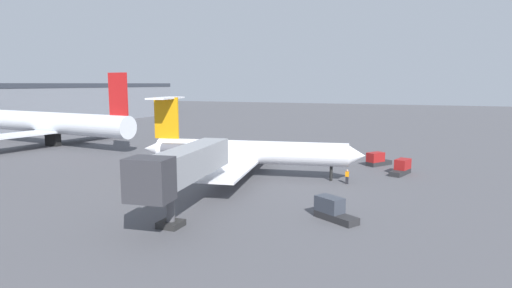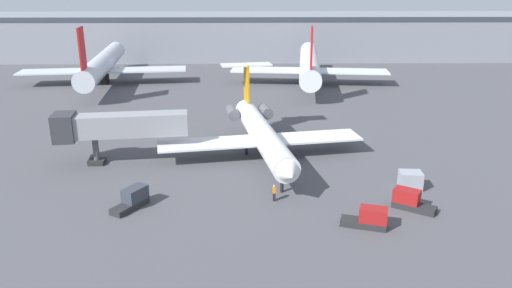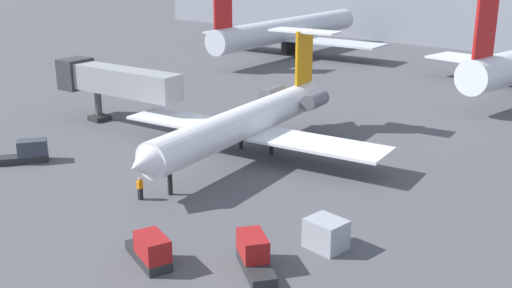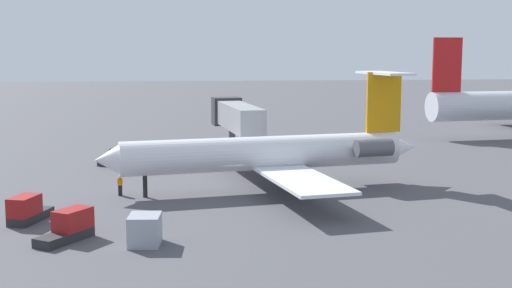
{
  "view_description": "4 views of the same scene",
  "coord_description": "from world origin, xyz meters",
  "px_view_note": "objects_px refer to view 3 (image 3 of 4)",
  "views": [
    {
      "loc": [
        -48.67,
        -16.88,
        11.51
      ],
      "look_at": [
        1.78,
        3.23,
        3.82
      ],
      "focal_mm": 29.99,
      "sensor_mm": 36.0,
      "label": 1
    },
    {
      "loc": [
        -2.53,
        -52.57,
        20.85
      ],
      "look_at": [
        -1.46,
        0.51,
        2.79
      ],
      "focal_mm": 34.23,
      "sensor_mm": 36.0,
      "label": 2
    },
    {
      "loc": [
        33.57,
        -33.76,
        17.17
      ],
      "look_at": [
        2.01,
        1.66,
        2.12
      ],
      "focal_mm": 43.03,
      "sensor_mm": 36.0,
      "label": 3
    },
    {
      "loc": [
        55.01,
        -3.72,
        11.77
      ],
      "look_at": [
        -3.33,
        2.69,
        3.56
      ],
      "focal_mm": 47.74,
      "sensor_mm": 36.0,
      "label": 4
    }
  ],
  "objects_px": {
    "jet_bridge": "(111,80)",
    "parked_airliner_west_end": "(289,30)",
    "regional_jet": "(249,119)",
    "cargo_container_uld": "(326,234)",
    "ground_crew_marshaller": "(140,188)",
    "baggage_tug_spare": "(151,251)",
    "baggage_tug_trailing": "(254,255)",
    "baggage_tug_lead": "(29,152)"
  },
  "relations": [
    {
      "from": "baggage_tug_lead",
      "to": "cargo_container_uld",
      "type": "xyz_separation_m",
      "value": [
        27.99,
        3.83,
        0.08
      ]
    },
    {
      "from": "regional_jet",
      "to": "jet_bridge",
      "type": "relative_size",
      "value": 1.81
    },
    {
      "from": "regional_jet",
      "to": "baggage_tug_spare",
      "type": "relative_size",
      "value": 6.59
    },
    {
      "from": "parked_airliner_west_end",
      "to": "ground_crew_marshaller",
      "type": "bearing_deg",
      "value": -60.53
    },
    {
      "from": "jet_bridge",
      "to": "baggage_tug_spare",
      "type": "xyz_separation_m",
      "value": [
        26.32,
        -16.43,
        -3.7
      ]
    },
    {
      "from": "jet_bridge",
      "to": "ground_crew_marshaller",
      "type": "distance_m",
      "value": 21.59
    },
    {
      "from": "baggage_tug_lead",
      "to": "regional_jet",
      "type": "bearing_deg",
      "value": 47.31
    },
    {
      "from": "parked_airliner_west_end",
      "to": "cargo_container_uld",
      "type": "bearing_deg",
      "value": -49.36
    },
    {
      "from": "baggage_tug_spare",
      "to": "cargo_container_uld",
      "type": "relative_size",
      "value": 1.76
    },
    {
      "from": "regional_jet",
      "to": "baggage_tug_lead",
      "type": "relative_size",
      "value": 6.75
    },
    {
      "from": "cargo_container_uld",
      "to": "baggage_tug_trailing",
      "type": "bearing_deg",
      "value": -108.25
    },
    {
      "from": "ground_crew_marshaller",
      "to": "baggage_tug_trailing",
      "type": "distance_m",
      "value": 12.96
    },
    {
      "from": "baggage_tug_spare",
      "to": "parked_airliner_west_end",
      "type": "height_order",
      "value": "parked_airliner_west_end"
    },
    {
      "from": "jet_bridge",
      "to": "parked_airliner_west_end",
      "type": "distance_m",
      "value": 48.09
    },
    {
      "from": "baggage_tug_trailing",
      "to": "ground_crew_marshaller",
      "type": "bearing_deg",
      "value": 171.09
    },
    {
      "from": "regional_jet",
      "to": "baggage_tug_spare",
      "type": "distance_m",
      "value": 20.43
    },
    {
      "from": "baggage_tug_spare",
      "to": "cargo_container_uld",
      "type": "xyz_separation_m",
      "value": [
        6.32,
        8.27,
        0.08
      ]
    },
    {
      "from": "jet_bridge",
      "to": "parked_airliner_west_end",
      "type": "xyz_separation_m",
      "value": [
        -13.88,
        46.04,
        -0.32
      ]
    },
    {
      "from": "regional_jet",
      "to": "ground_crew_marshaller",
      "type": "distance_m",
      "value": 12.89
    },
    {
      "from": "regional_jet",
      "to": "baggage_tug_lead",
      "type": "distance_m",
      "value": 18.86
    },
    {
      "from": "baggage_tug_lead",
      "to": "ground_crew_marshaller",
      "type": "bearing_deg",
      "value": 4.68
    },
    {
      "from": "ground_crew_marshaller",
      "to": "baggage_tug_spare",
      "type": "distance_m",
      "value": 9.77
    },
    {
      "from": "ground_crew_marshaller",
      "to": "baggage_tug_spare",
      "type": "xyz_separation_m",
      "value": [
        8.04,
        -5.55,
        -0.02
      ]
    },
    {
      "from": "regional_jet",
      "to": "jet_bridge",
      "type": "xyz_separation_m",
      "value": [
        -17.34,
        -1.76,
        1.32
      ]
    },
    {
      "from": "baggage_tug_trailing",
      "to": "parked_airliner_west_end",
      "type": "relative_size",
      "value": 0.1
    },
    {
      "from": "regional_jet",
      "to": "baggage_tug_lead",
      "type": "height_order",
      "value": "regional_jet"
    },
    {
      "from": "regional_jet",
      "to": "jet_bridge",
      "type": "distance_m",
      "value": 17.48
    },
    {
      "from": "ground_crew_marshaller",
      "to": "baggage_tug_spare",
      "type": "relative_size",
      "value": 0.4
    },
    {
      "from": "baggage_tug_lead",
      "to": "baggage_tug_spare",
      "type": "relative_size",
      "value": 0.98
    },
    {
      "from": "cargo_container_uld",
      "to": "parked_airliner_west_end",
      "type": "height_order",
      "value": "parked_airliner_west_end"
    },
    {
      "from": "ground_crew_marshaller",
      "to": "baggage_tug_trailing",
      "type": "xyz_separation_m",
      "value": [
        12.8,
        -2.01,
        -0.02
      ]
    },
    {
      "from": "ground_crew_marshaller",
      "to": "baggage_tug_lead",
      "type": "xyz_separation_m",
      "value": [
        -13.63,
        -1.12,
        -0.02
      ]
    },
    {
      "from": "regional_jet",
      "to": "baggage_tug_trailing",
      "type": "distance_m",
      "value": 20.23
    },
    {
      "from": "baggage_tug_trailing",
      "to": "cargo_container_uld",
      "type": "xyz_separation_m",
      "value": [
        1.56,
        4.72,
        0.08
      ]
    },
    {
      "from": "jet_bridge",
      "to": "baggage_tug_lead",
      "type": "distance_m",
      "value": 13.38
    },
    {
      "from": "baggage_tug_spare",
      "to": "parked_airliner_west_end",
      "type": "bearing_deg",
      "value": 122.76
    },
    {
      "from": "regional_jet",
      "to": "cargo_container_uld",
      "type": "distance_m",
      "value": 18.38
    },
    {
      "from": "regional_jet",
      "to": "cargo_container_uld",
      "type": "bearing_deg",
      "value": -32.96
    },
    {
      "from": "parked_airliner_west_end",
      "to": "jet_bridge",
      "type": "bearing_deg",
      "value": -73.23
    },
    {
      "from": "regional_jet",
      "to": "baggage_tug_spare",
      "type": "bearing_deg",
      "value": -63.72
    },
    {
      "from": "ground_crew_marshaller",
      "to": "parked_airliner_west_end",
      "type": "distance_m",
      "value": 65.46
    },
    {
      "from": "ground_crew_marshaller",
      "to": "baggage_tug_spare",
      "type": "height_order",
      "value": "baggage_tug_spare"
    }
  ]
}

